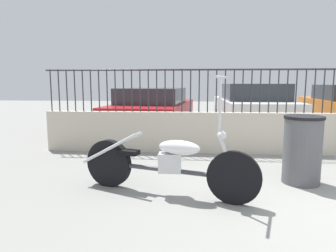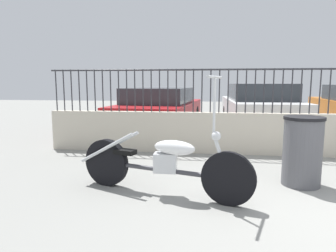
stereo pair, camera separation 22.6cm
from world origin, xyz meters
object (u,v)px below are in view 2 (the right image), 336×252
at_px(car_white, 259,108).
at_px(car_red, 160,109).
at_px(motorcycle_dark_grey, 154,162).
at_px(trash_bin, 302,151).

bearing_deg(car_white, car_red, 92.56).
xyz_separation_m(motorcycle_dark_grey, trash_bin, (1.95, 0.57, 0.07)).
height_order(trash_bin, car_white, car_white).
height_order(car_red, car_white, car_white).
distance_m(trash_bin, car_red, 5.22).
xyz_separation_m(trash_bin, car_red, (-2.68, 4.47, 0.17)).
bearing_deg(trash_bin, car_white, 87.97).
relative_size(motorcycle_dark_grey, trash_bin, 2.42).
relative_size(car_red, car_white, 1.06).
distance_m(motorcycle_dark_grey, car_white, 5.66).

